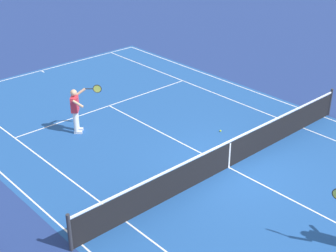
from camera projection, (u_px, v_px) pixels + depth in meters
ground_plane at (228, 167)px, 15.56m from camera, size 60.00×60.00×0.00m
court_slab at (228, 167)px, 15.56m from camera, size 24.20×11.40×0.00m
court_line_markings at (228, 167)px, 15.56m from camera, size 23.85×11.05×0.01m
tennis_net at (229, 154)px, 15.34m from camera, size 0.10×11.70×1.08m
tennis_player_near at (76, 108)px, 17.35m from camera, size 0.75×1.15×1.70m
tennis_ball at (220, 131)px, 17.75m from camera, size 0.07×0.07×0.07m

